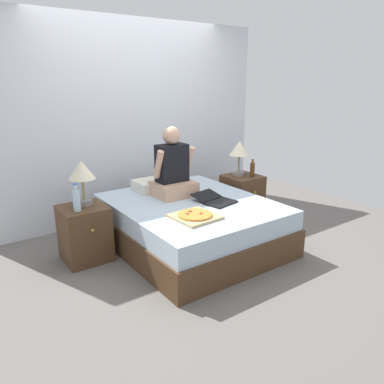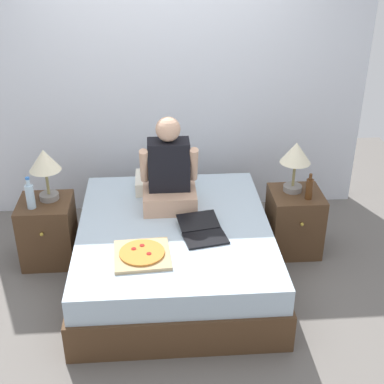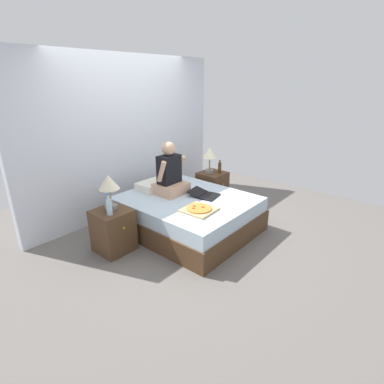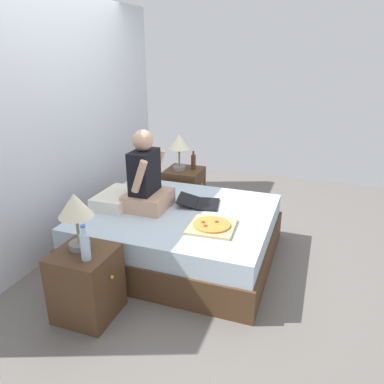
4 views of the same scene
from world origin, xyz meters
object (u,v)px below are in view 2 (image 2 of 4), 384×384
Objects in this scene: nightstand_right at (294,221)px; nightstand_left at (48,231)px; bed at (175,252)px; lamp_on_left_nightstand at (45,164)px; water_bottle at (30,196)px; beer_bottle at (309,188)px; laptop at (203,233)px; person_seated at (169,175)px; lamp_on_right_nightstand at (296,156)px; pizza_box at (142,254)px.

nightstand_left is at bearing 180.00° from nightstand_right.
bed is 1.28m from lamp_on_left_nightstand.
water_bottle reaches higher than nightstand_left.
nightstand_right reaches higher than bed.
water_bottle reaches higher than bed.
beer_bottle reaches higher than bed.
person_seated is at bearing 116.09° from laptop.
water_bottle reaches higher than laptop.
nightstand_left reaches higher than bed.
lamp_on_right_nightstand is (2.08, 0.00, 0.00)m from lamp_on_left_nightstand.
lamp_on_right_nightstand reaches higher than pizza_box.
person_seated reaches higher than bed.
lamp_on_left_nightstand is at bearing 178.64° from nightstand_right.
lamp_on_right_nightstand is at bearing 3.94° from person_seated.
nightstand_left reaches higher than pizza_box.
bed is at bearing 59.24° from pizza_box.
lamp_on_right_nightstand is at bearing 32.28° from pizza_box.
nightstand_left is at bearing -178.64° from lamp_on_right_nightstand.
person_seated is 1.67× the size of laptop.
lamp_on_left_nightstand is 0.96× the size of laptop.
lamp_on_left_nightstand is (-1.03, 0.40, 0.64)m from bed.
nightstand_left is 1.15m from pizza_box.
nightstand_left is 1.34× the size of pizza_box.
lamp_on_left_nightstand is 1.06× the size of pizza_box.
pizza_box is at bearing -46.20° from lamp_on_left_nightstand.
lamp_on_left_nightstand is 1.00× the size of lamp_on_right_nightstand.
lamp_on_left_nightstand is 2.19m from nightstand_right.
nightstand_left is 1.41m from laptop.
lamp_on_left_nightstand is 1.19m from pizza_box.
lamp_on_left_nightstand is at bearing 155.80° from laptop.
beer_bottle is (1.14, 0.25, 0.41)m from bed.
bed is 4.10× the size of lamp_on_left_nightstand.
nightstand_left is at bearing 48.35° from water_bottle.
lamp_on_right_nightstand is (-0.03, 0.05, 0.61)m from nightstand_right.
nightstand_right reaches higher than pizza_box.
nightstand_right is 0.40m from beer_bottle.
bed is 1.13m from nightstand_right.
pizza_box reaches higher than bed.
water_bottle is at bearing -131.65° from nightstand_left.
nightstand_right is 1.21× the size of laptop.
lamp_on_left_nightstand is 2.08m from lamp_on_right_nightstand.
nightstand_right is at bearing 1.22° from person_seated.
person_seated reaches higher than lamp_on_left_nightstand.
pizza_box is (0.90, -0.68, -0.15)m from water_bottle.
water_bottle is (-0.12, -0.14, -0.22)m from lamp_on_left_nightstand.
water_bottle is 0.49× the size of nightstand_right.
lamp_on_right_nightstand is 1.06× the size of pizza_box.
lamp_on_right_nightstand is 1.07m from person_seated.
water_bottle is at bearing -176.35° from lamp_on_right_nightstand.
pizza_box is at bearing -147.72° from lamp_on_right_nightstand.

